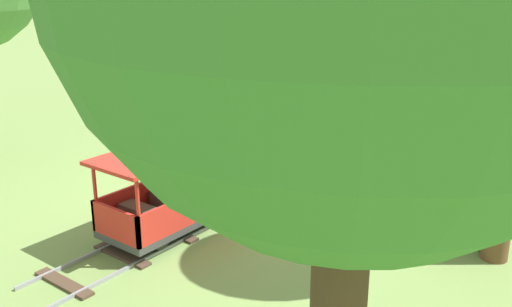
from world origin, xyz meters
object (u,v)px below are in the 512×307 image
object	(u,v)px
passenger_car	(200,186)
park_bench	(433,204)
conductor_person	(234,107)
locomotive	(297,141)

from	to	relation	value
passenger_car	park_bench	bearing A→B (deg)	25.92
passenger_car	conductor_person	size ratio (longest dim) A/B	1.67
passenger_car	conductor_person	xyz separation A→B (m)	(-0.84, 1.66, 0.54)
locomotive	conductor_person	world-z (taller)	conductor_person
park_bench	conductor_person	bearing A→B (deg)	171.53
passenger_car	park_bench	size ratio (longest dim) A/B	2.00
passenger_car	park_bench	world-z (taller)	passenger_car
passenger_car	conductor_person	world-z (taller)	conductor_person
passenger_car	park_bench	distance (m)	2.69
locomotive	passenger_car	world-z (taller)	locomotive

